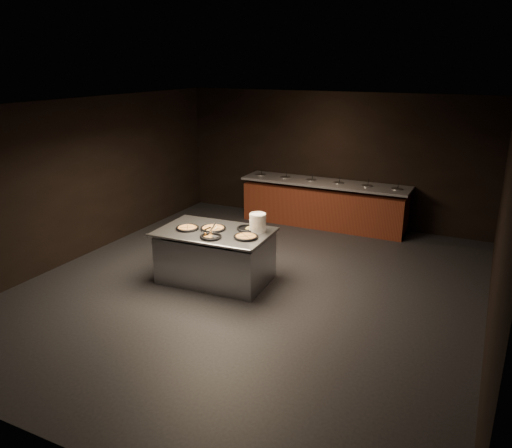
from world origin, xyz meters
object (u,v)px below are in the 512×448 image
(serving_counter, at_px, (216,256))
(pan_cheese_whole, at_px, (213,228))
(plate_stack, at_px, (258,223))
(pan_veggie_whole, at_px, (187,228))

(serving_counter, height_order, pan_cheese_whole, pan_cheese_whole)
(serving_counter, relative_size, plate_stack, 6.30)
(pan_veggie_whole, bearing_deg, serving_counter, 16.27)
(serving_counter, relative_size, pan_veggie_whole, 4.96)
(pan_veggie_whole, xyz_separation_m, pan_cheese_whole, (0.39, 0.17, 0.00))
(plate_stack, height_order, pan_veggie_whole, plate_stack)
(serving_counter, bearing_deg, pan_cheese_whole, 140.50)
(plate_stack, distance_m, pan_veggie_whole, 1.17)
(pan_veggie_whole, distance_m, pan_cheese_whole, 0.43)
(pan_cheese_whole, bearing_deg, plate_stack, 18.01)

